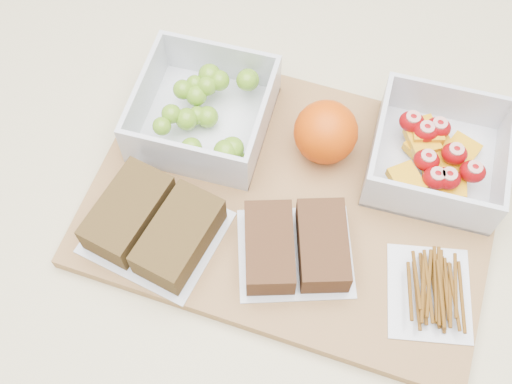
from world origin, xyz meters
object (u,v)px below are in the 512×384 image
sandwich_bag_left (154,225)px  sandwich_bag_center (296,247)px  cutting_board (293,199)px  grape_container (206,111)px  orange (326,132)px  pretzel_bag (431,290)px  fruit_container (436,156)px

sandwich_bag_left → sandwich_bag_center: size_ratio=1.06×
cutting_board → grape_container: grape_container is taller
orange → pretzel_bag: bearing=-44.8°
fruit_container → grape_container: bearing=-177.5°
orange → sandwich_bag_left: orange is taller
sandwich_bag_left → sandwich_bag_center: 0.14m
grape_container → sandwich_bag_center: grape_container is taller
cutting_board → pretzel_bag: 0.17m
cutting_board → sandwich_bag_center: bearing=-71.5°
grape_container → sandwich_bag_left: grape_container is taller
grape_container → sandwich_bag_left: 0.14m
sandwich_bag_left → pretzel_bag: (0.28, 0.01, -0.01)m
sandwich_bag_left → pretzel_bag: size_ratio=1.34×
orange → sandwich_bag_center: (-0.00, -0.13, -0.02)m
grape_container → cutting_board: bearing=-28.6°
cutting_board → fruit_container: size_ratio=3.07×
fruit_container → orange: size_ratio=1.99×
cutting_board → sandwich_bag_left: 0.15m
cutting_board → sandwich_bag_center: 0.07m
cutting_board → grape_container: (-0.12, 0.06, 0.03)m
fruit_container → orange: orange is taller
fruit_container → sandwich_bag_center: (-0.12, -0.14, -0.00)m
orange → sandwich_bag_left: 0.20m
fruit_container → orange: 0.12m
sandwich_bag_left → orange: bearing=45.0°
grape_container → sandwich_bag_left: (-0.01, -0.14, -0.01)m
cutting_board → pretzel_bag: (0.15, -0.07, 0.02)m
cutting_board → sandwich_bag_left: size_ratio=2.84×
cutting_board → sandwich_bag_center: (0.02, -0.06, 0.03)m
pretzel_bag → sandwich_bag_left: bearing=-178.2°
sandwich_bag_left → fruit_container: bearing=30.3°
sandwich_bag_center → sandwich_bag_left: bearing=-173.9°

